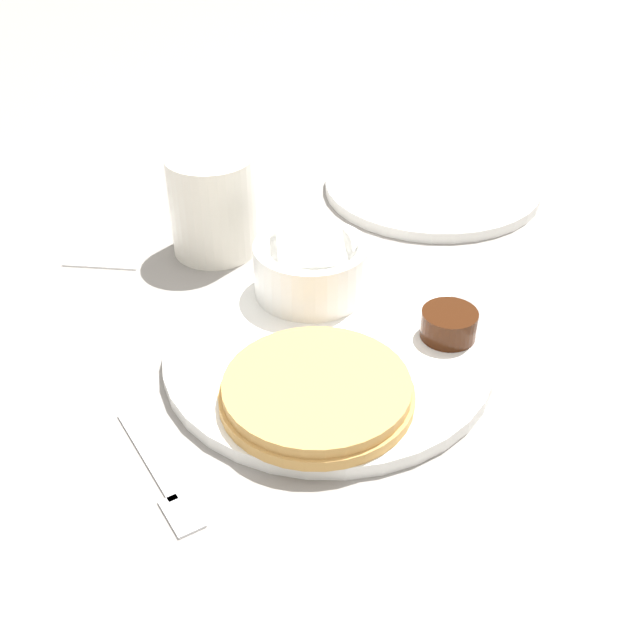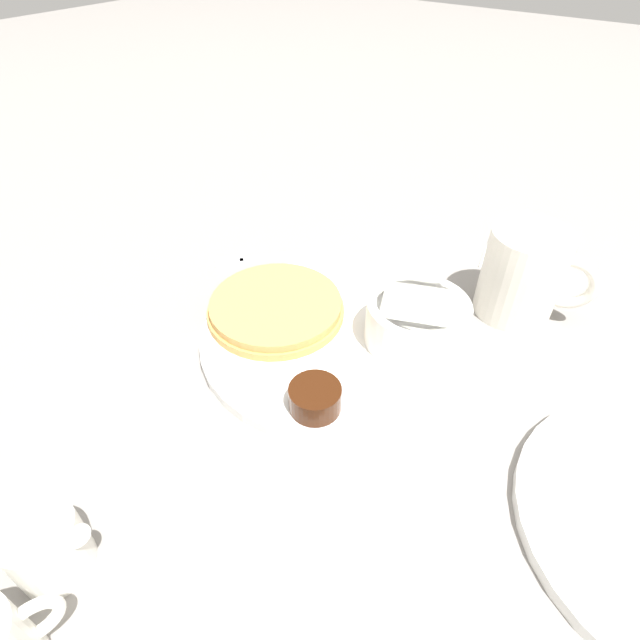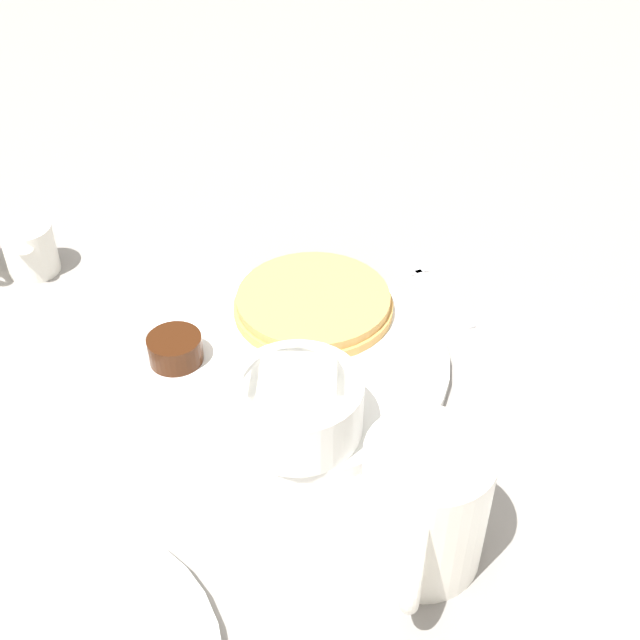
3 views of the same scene
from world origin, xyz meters
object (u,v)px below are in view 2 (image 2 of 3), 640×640
object	(u,v)px
bowl	(417,321)
fork	(254,258)
creamer_pitcher_near	(46,547)
coffee_mug	(524,274)
plate	(330,335)

from	to	relation	value
bowl	fork	bearing A→B (deg)	-6.06
fork	creamer_pitcher_near	bearing A→B (deg)	111.56
coffee_mug	fork	size ratio (longest dim) A/B	1.10
plate	creamer_pitcher_near	size ratio (longest dim) A/B	4.48
fork	coffee_mug	bearing A→B (deg)	-162.64
coffee_mug	fork	distance (m)	0.33
plate	fork	world-z (taller)	plate
creamer_pitcher_near	fork	size ratio (longest dim) A/B	0.56
bowl	fork	distance (m)	0.25
plate	bowl	size ratio (longest dim) A/B	2.66
plate	creamer_pitcher_near	xyz separation A→B (m)	(0.02, 0.31, 0.02)
bowl	coffee_mug	xyz separation A→B (m)	(-0.06, -0.12, 0.01)
plate	fork	bearing A→B (deg)	-21.66
coffee_mug	fork	bearing A→B (deg)	17.36
plate	coffee_mug	xyz separation A→B (m)	(-0.14, -0.16, 0.04)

